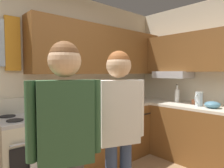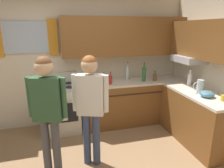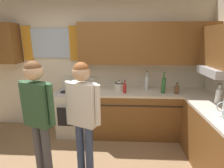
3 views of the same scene
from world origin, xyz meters
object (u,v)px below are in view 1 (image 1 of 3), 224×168
bottle_milk_white (177,95)px  water_pitcher (199,99)px  bottle_squat_brown (139,98)px  stove_oven (28,152)px  adult_in_plaid (119,119)px  bottle_wine_green (129,94)px  bottle_sauce_red (97,102)px  cup_terracotta (194,102)px  stovetop_kettle (86,101)px  bottle_tall_clear (108,95)px  mixing_bowl (212,105)px  adult_left (65,131)px

bottle_milk_white → water_pitcher: size_ratio=1.42×
bottle_squat_brown → stove_oven: bearing=176.6°
water_pitcher → adult_in_plaid: bearing=-175.9°
bottle_milk_white → bottle_squat_brown: 0.67m
bottle_wine_green → bottle_sauce_red: 0.71m
stove_oven → adult_in_plaid: 1.34m
cup_terracotta → stovetop_kettle: bearing=149.9°
bottle_wine_green → bottle_milk_white: bottle_wine_green is taller
stove_oven → adult_in_plaid: (0.39, -1.16, 0.54)m
bottle_tall_clear → stovetop_kettle: bearing=-169.0°
bottle_tall_clear → mixing_bowl: bottle_tall_clear is taller
bottle_tall_clear → adult_left: size_ratio=0.23×
bottle_squat_brown → adult_in_plaid: size_ratio=0.13×
adult_in_plaid → stove_oven: bearing=108.7°
adult_left → stove_oven: bearing=82.3°
stove_oven → bottle_milk_white: bottle_milk_white is taller
bottle_milk_white → adult_left: adult_left is taller
bottle_wine_green → adult_left: 2.13m
stove_oven → adult_left: (-0.16, -1.22, 0.56)m
bottle_milk_white → bottle_squat_brown: (-0.48, 0.47, -0.04)m
stovetop_kettle → adult_in_plaid: 1.25m
stove_oven → bottle_tall_clear: 1.49m
water_pitcher → mixing_bowl: 0.23m
stove_oven → mixing_bowl: stove_oven is taller
bottle_squat_brown → mixing_bowl: (0.32, -1.13, -0.03)m
stovetop_kettle → adult_in_plaid: adult_in_plaid is taller
stove_oven → bottle_sauce_red: (0.95, -0.14, 0.53)m
bottle_milk_white → adult_in_plaid: 2.06m
bottle_squat_brown → adult_left: size_ratio=0.13×
water_pitcher → bottle_milk_white: bearing=74.2°
bottle_sauce_red → bottle_wine_green: bearing=3.4°
bottle_squat_brown → bottle_tall_clear: bearing=156.8°
bottle_milk_white → adult_in_plaid: size_ratio=0.19×
mixing_bowl → stove_oven: bearing=150.7°
bottle_tall_clear → cup_terracotta: 1.41m
cup_terracotta → adult_in_plaid: size_ratio=0.07×
mixing_bowl → bottle_squat_brown: bearing=105.9°
stove_oven → bottle_squat_brown: size_ratio=5.37×
adult_left → stovetop_kettle: bearing=50.4°
stove_oven → cup_terracotta: 2.58m
bottle_sauce_red → bottle_squat_brown: bottle_sauce_red is taller
bottle_wine_green → mixing_bowl: bottle_wine_green is taller
stovetop_kettle → water_pitcher: water_pitcher is taller
cup_terracotta → adult_in_plaid: bearing=-172.2°
stovetop_kettle → mixing_bowl: size_ratio=1.24×
stove_oven → bottle_sauce_red: bottle_sauce_red is taller
adult_left → bottle_sauce_red: bearing=44.1°
bottle_squat_brown → cup_terracotta: (0.49, -0.77, -0.04)m
bottle_wine_green → adult_in_plaid: adult_in_plaid is taller
bottle_milk_white → bottle_sauce_red: (-1.42, 0.44, -0.03)m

